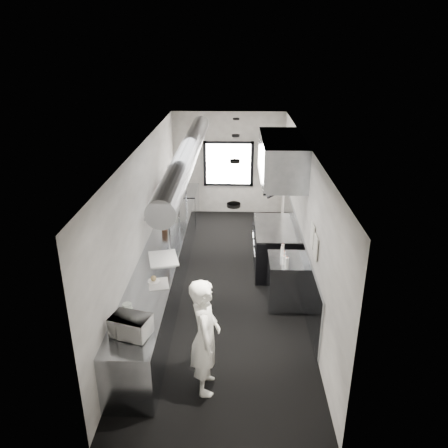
# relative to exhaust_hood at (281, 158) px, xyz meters

# --- Properties ---
(floor) EXTENTS (3.00, 8.00, 0.01)m
(floor) POSITION_rel_exhaust_hood_xyz_m (-1.10, -0.70, -2.39)
(floor) COLOR black
(floor) RESTS_ON ground
(ceiling) EXTENTS (3.00, 8.00, 0.01)m
(ceiling) POSITION_rel_exhaust_hood_xyz_m (-1.10, -0.70, 0.41)
(ceiling) COLOR beige
(ceiling) RESTS_ON wall_back
(wall_back) EXTENTS (3.00, 0.02, 2.80)m
(wall_back) POSITION_rel_exhaust_hood_xyz_m (-1.10, 3.30, -0.99)
(wall_back) COLOR silver
(wall_back) RESTS_ON floor
(wall_front) EXTENTS (3.00, 0.02, 2.80)m
(wall_front) POSITION_rel_exhaust_hood_xyz_m (-1.10, -4.70, -0.99)
(wall_front) COLOR silver
(wall_front) RESTS_ON floor
(wall_left) EXTENTS (0.02, 8.00, 2.80)m
(wall_left) POSITION_rel_exhaust_hood_xyz_m (-2.60, -0.70, -0.99)
(wall_left) COLOR silver
(wall_left) RESTS_ON floor
(wall_right) EXTENTS (0.02, 8.00, 2.80)m
(wall_right) POSITION_rel_exhaust_hood_xyz_m (0.40, -0.70, -0.99)
(wall_right) COLOR silver
(wall_right) RESTS_ON floor
(wall_cladding) EXTENTS (0.03, 5.50, 1.10)m
(wall_cladding) POSITION_rel_exhaust_hood_xyz_m (0.38, -0.40, -1.84)
(wall_cladding) COLOR gray
(wall_cladding) RESTS_ON wall_right
(hvac_duct) EXTENTS (0.40, 6.40, 0.40)m
(hvac_duct) POSITION_rel_exhaust_hood_xyz_m (-1.80, -0.30, 0.16)
(hvac_duct) COLOR gray
(hvac_duct) RESTS_ON ceiling
(service_window) EXTENTS (1.36, 0.05, 1.25)m
(service_window) POSITION_rel_exhaust_hood_xyz_m (-1.10, 3.26, -0.99)
(service_window) COLOR white
(service_window) RESTS_ON wall_back
(exhaust_hood) EXTENTS (0.81, 2.20, 0.88)m
(exhaust_hood) POSITION_rel_exhaust_hood_xyz_m (0.00, 0.00, 0.00)
(exhaust_hood) COLOR gray
(exhaust_hood) RESTS_ON ceiling
(prep_counter) EXTENTS (0.70, 6.00, 0.90)m
(prep_counter) POSITION_rel_exhaust_hood_xyz_m (-2.25, -1.20, -1.94)
(prep_counter) COLOR gray
(prep_counter) RESTS_ON floor
(pass_shelf) EXTENTS (0.45, 3.00, 0.68)m
(pass_shelf) POSITION_rel_exhaust_hood_xyz_m (-2.29, 0.30, -0.86)
(pass_shelf) COLOR gray
(pass_shelf) RESTS_ON prep_counter
(range) EXTENTS (0.88, 1.60, 0.94)m
(range) POSITION_rel_exhaust_hood_xyz_m (-0.06, 0.00, -1.92)
(range) COLOR black
(range) RESTS_ON floor
(bottle_station) EXTENTS (0.65, 0.80, 0.90)m
(bottle_station) POSITION_rel_exhaust_hood_xyz_m (0.05, -1.40, -1.94)
(bottle_station) COLOR gray
(bottle_station) RESTS_ON floor
(far_work_table) EXTENTS (0.70, 1.20, 0.90)m
(far_work_table) POSITION_rel_exhaust_hood_xyz_m (-2.25, 2.50, -1.94)
(far_work_table) COLOR gray
(far_work_table) RESTS_ON floor
(notice_sheet_a) EXTENTS (0.02, 0.28, 0.38)m
(notice_sheet_a) POSITION_rel_exhaust_hood_xyz_m (0.37, -1.90, -0.79)
(notice_sheet_a) COLOR white
(notice_sheet_a) RESTS_ON wall_right
(notice_sheet_b) EXTENTS (0.02, 0.28, 0.38)m
(notice_sheet_b) POSITION_rel_exhaust_hood_xyz_m (0.37, -2.25, -0.84)
(notice_sheet_b) COLOR white
(notice_sheet_b) RESTS_ON wall_right
(line_cook) EXTENTS (0.45, 0.65, 1.71)m
(line_cook) POSITION_rel_exhaust_hood_xyz_m (-1.27, -3.62, -1.53)
(line_cook) COLOR white
(line_cook) RESTS_ON floor
(microwave) EXTENTS (0.55, 0.48, 0.28)m
(microwave) POSITION_rel_exhaust_hood_xyz_m (-2.25, -3.67, -1.35)
(microwave) COLOR silver
(microwave) RESTS_ON prep_counter
(deli_tub_a) EXTENTS (0.13, 0.13, 0.09)m
(deli_tub_a) POSITION_rel_exhaust_hood_xyz_m (-2.40, -3.17, -1.44)
(deli_tub_a) COLOR #A5B1A3
(deli_tub_a) RESTS_ON prep_counter
(deli_tub_b) EXTENTS (0.16, 0.16, 0.10)m
(deli_tub_b) POSITION_rel_exhaust_hood_xyz_m (-2.44, -3.08, -1.44)
(deli_tub_b) COLOR #A5B1A3
(deli_tub_b) RESTS_ON prep_counter
(newspaper) EXTENTS (0.39, 0.45, 0.01)m
(newspaper) POSITION_rel_exhaust_hood_xyz_m (-2.10, -2.33, -1.49)
(newspaper) COLOR beige
(newspaper) RESTS_ON prep_counter
(small_plate) EXTENTS (0.24, 0.24, 0.02)m
(small_plate) POSITION_rel_exhaust_hood_xyz_m (-2.19, -2.26, -1.48)
(small_plate) COLOR white
(small_plate) RESTS_ON prep_counter
(pastry) EXTENTS (0.09, 0.09, 0.09)m
(pastry) POSITION_rel_exhaust_hood_xyz_m (-2.19, -2.26, -1.43)
(pastry) COLOR tan
(pastry) RESTS_ON small_plate
(cutting_board) EXTENTS (0.64, 0.76, 0.02)m
(cutting_board) POSITION_rel_exhaust_hood_xyz_m (-2.16, -1.45, -1.48)
(cutting_board) COLOR silver
(cutting_board) RESTS_ON prep_counter
(knife_block) EXTENTS (0.13, 0.24, 0.25)m
(knife_block) POSITION_rel_exhaust_hood_xyz_m (-2.33, -0.08, -1.37)
(knife_block) COLOR #4F311B
(knife_block) RESTS_ON prep_counter
(plate_stack_a) EXTENTS (0.34, 0.34, 0.31)m
(plate_stack_a) POSITION_rel_exhaust_hood_xyz_m (-2.29, -0.38, -0.67)
(plate_stack_a) COLOR white
(plate_stack_a) RESTS_ON pass_shelf
(plate_stack_b) EXTENTS (0.32, 0.32, 0.33)m
(plate_stack_b) POSITION_rel_exhaust_hood_xyz_m (-2.31, 0.09, -0.66)
(plate_stack_b) COLOR white
(plate_stack_b) RESTS_ON pass_shelf
(plate_stack_c) EXTENTS (0.29, 0.29, 0.34)m
(plate_stack_c) POSITION_rel_exhaust_hood_xyz_m (-2.27, 0.35, -0.65)
(plate_stack_c) COLOR white
(plate_stack_c) RESTS_ON pass_shelf
(plate_stack_d) EXTENTS (0.32, 0.32, 0.37)m
(plate_stack_d) POSITION_rel_exhaust_hood_xyz_m (-2.31, 1.08, -0.64)
(plate_stack_d) COLOR white
(plate_stack_d) RESTS_ON pass_shelf
(squeeze_bottle_a) EXTENTS (0.08, 0.08, 0.20)m
(squeeze_bottle_a) POSITION_rel_exhaust_hood_xyz_m (0.01, -1.73, -1.39)
(squeeze_bottle_a) COLOR silver
(squeeze_bottle_a) RESTS_ON bottle_station
(squeeze_bottle_b) EXTENTS (0.06, 0.06, 0.17)m
(squeeze_bottle_b) POSITION_rel_exhaust_hood_xyz_m (-0.03, -1.59, -1.41)
(squeeze_bottle_b) COLOR silver
(squeeze_bottle_b) RESTS_ON bottle_station
(squeeze_bottle_c) EXTENTS (0.07, 0.07, 0.16)m
(squeeze_bottle_c) POSITION_rel_exhaust_hood_xyz_m (-0.01, -1.42, -1.41)
(squeeze_bottle_c) COLOR silver
(squeeze_bottle_c) RESTS_ON bottle_station
(squeeze_bottle_d) EXTENTS (0.07, 0.07, 0.18)m
(squeeze_bottle_d) POSITION_rel_exhaust_hood_xyz_m (-0.02, -1.25, -1.40)
(squeeze_bottle_d) COLOR silver
(squeeze_bottle_d) RESTS_ON bottle_station
(squeeze_bottle_e) EXTENTS (0.06, 0.06, 0.16)m
(squeeze_bottle_e) POSITION_rel_exhaust_hood_xyz_m (-0.00, -1.10, -1.41)
(squeeze_bottle_e) COLOR silver
(squeeze_bottle_e) RESTS_ON bottle_station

